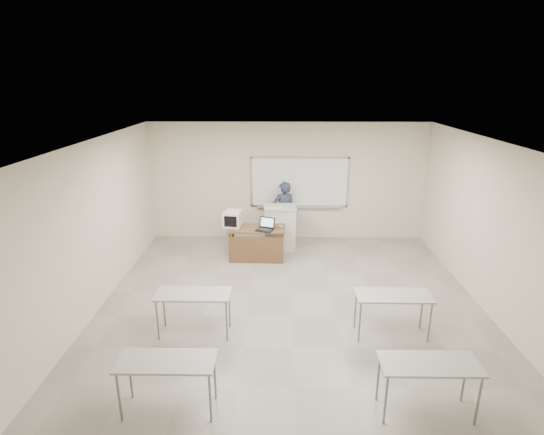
{
  "coord_description": "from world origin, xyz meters",
  "views": [
    {
      "loc": [
        -0.25,
        -6.54,
        3.99
      ],
      "look_at": [
        -0.38,
        2.2,
        1.13
      ],
      "focal_mm": 28.0,
      "sensor_mm": 36.0,
      "label": 1
    }
  ],
  "objects_px": {
    "keyboard": "(274,207)",
    "presenter": "(284,212)",
    "podium": "(280,227)",
    "crt_monitor": "(233,219)",
    "instructor_desk": "(257,239)",
    "whiteboard": "(300,183)",
    "laptop": "(265,227)",
    "mouse": "(281,226)"
  },
  "relations": [
    {
      "from": "mouse",
      "to": "presenter",
      "type": "distance_m",
      "value": 1.08
    },
    {
      "from": "podium",
      "to": "crt_monitor",
      "type": "height_order",
      "value": "crt_monitor"
    },
    {
      "from": "whiteboard",
      "to": "presenter",
      "type": "height_order",
      "value": "whiteboard"
    },
    {
      "from": "crt_monitor",
      "to": "laptop",
      "type": "bearing_deg",
      "value": -9.13
    },
    {
      "from": "mouse",
      "to": "whiteboard",
      "type": "bearing_deg",
      "value": 61.53
    },
    {
      "from": "whiteboard",
      "to": "mouse",
      "type": "relative_size",
      "value": 23.56
    },
    {
      "from": "keyboard",
      "to": "laptop",
      "type": "bearing_deg",
      "value": -121.64
    },
    {
      "from": "instructor_desk",
      "to": "mouse",
      "type": "xyz_separation_m",
      "value": [
        0.55,
        0.16,
        0.25
      ]
    },
    {
      "from": "crt_monitor",
      "to": "presenter",
      "type": "relative_size",
      "value": 0.28
    },
    {
      "from": "laptop",
      "to": "keyboard",
      "type": "distance_m",
      "value": 0.7
    },
    {
      "from": "presenter",
      "to": "crt_monitor",
      "type": "bearing_deg",
      "value": 26.34
    },
    {
      "from": "mouse",
      "to": "keyboard",
      "type": "distance_m",
      "value": 0.57
    },
    {
      "from": "laptop",
      "to": "mouse",
      "type": "relative_size",
      "value": 3.39
    },
    {
      "from": "keyboard",
      "to": "presenter",
      "type": "bearing_deg",
      "value": 54.95
    },
    {
      "from": "podium",
      "to": "mouse",
      "type": "xyz_separation_m",
      "value": [
        0.02,
        -0.55,
        0.22
      ]
    },
    {
      "from": "podium",
      "to": "crt_monitor",
      "type": "xyz_separation_m",
      "value": [
        -1.08,
        -0.47,
        0.38
      ]
    },
    {
      "from": "instructor_desk",
      "to": "presenter",
      "type": "bearing_deg",
      "value": 63.61
    },
    {
      "from": "laptop",
      "to": "mouse",
      "type": "xyz_separation_m",
      "value": [
        0.36,
        0.17,
        -0.04
      ]
    },
    {
      "from": "keyboard",
      "to": "presenter",
      "type": "distance_m",
      "value": 0.76
    },
    {
      "from": "podium",
      "to": "presenter",
      "type": "xyz_separation_m",
      "value": [
        0.11,
        0.53,
        0.24
      ]
    },
    {
      "from": "keyboard",
      "to": "podium",
      "type": "bearing_deg",
      "value": 25.21
    },
    {
      "from": "laptop",
      "to": "instructor_desk",
      "type": "bearing_deg",
      "value": -162.78
    },
    {
      "from": "whiteboard",
      "to": "mouse",
      "type": "bearing_deg",
      "value": -110.13
    },
    {
      "from": "whiteboard",
      "to": "laptop",
      "type": "distance_m",
      "value": 1.84
    },
    {
      "from": "mouse",
      "to": "instructor_desk",
      "type": "bearing_deg",
      "value": -172.18
    },
    {
      "from": "crt_monitor",
      "to": "mouse",
      "type": "xyz_separation_m",
      "value": [
        1.1,
        -0.08,
        -0.15
      ]
    },
    {
      "from": "podium",
      "to": "keyboard",
      "type": "distance_m",
      "value": 0.59
    },
    {
      "from": "podium",
      "to": "whiteboard",
      "type": "bearing_deg",
      "value": 53.71
    },
    {
      "from": "presenter",
      "to": "whiteboard",
      "type": "bearing_deg",
      "value": -162.28
    },
    {
      "from": "laptop",
      "to": "mouse",
      "type": "distance_m",
      "value": 0.41
    },
    {
      "from": "whiteboard",
      "to": "presenter",
      "type": "xyz_separation_m",
      "value": [
        -0.39,
        -0.24,
        -0.69
      ]
    },
    {
      "from": "whiteboard",
      "to": "instructor_desk",
      "type": "relative_size",
      "value": 1.91
    },
    {
      "from": "presenter",
      "to": "laptop",
      "type": "bearing_deg",
      "value": 56.26
    },
    {
      "from": "laptop",
      "to": "keyboard",
      "type": "xyz_separation_m",
      "value": [
        0.2,
        0.6,
        0.29
      ]
    },
    {
      "from": "whiteboard",
      "to": "podium",
      "type": "relative_size",
      "value": 2.28
    },
    {
      "from": "podium",
      "to": "crt_monitor",
      "type": "bearing_deg",
      "value": -159.55
    },
    {
      "from": "podium",
      "to": "keyboard",
      "type": "bearing_deg",
      "value": -144.56
    },
    {
      "from": "podium",
      "to": "laptop",
      "type": "distance_m",
      "value": 0.84
    },
    {
      "from": "instructor_desk",
      "to": "crt_monitor",
      "type": "relative_size",
      "value": 2.98
    },
    {
      "from": "podium",
      "to": "presenter",
      "type": "height_order",
      "value": "presenter"
    },
    {
      "from": "crt_monitor",
      "to": "keyboard",
      "type": "distance_m",
      "value": 1.01
    },
    {
      "from": "podium",
      "to": "keyboard",
      "type": "height_order",
      "value": "keyboard"
    }
  ]
}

